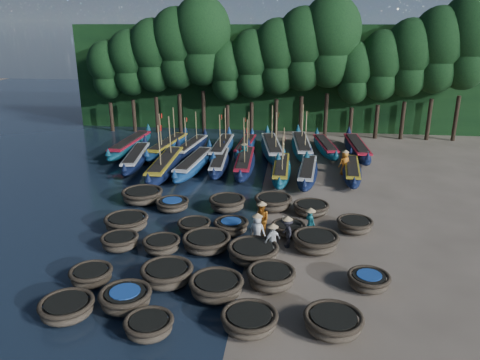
# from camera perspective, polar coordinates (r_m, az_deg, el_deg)

# --- Properties ---
(ground) EXTENTS (120.00, 120.00, 0.00)m
(ground) POSITION_cam_1_polar(r_m,az_deg,el_deg) (25.72, 1.85, -4.86)
(ground) COLOR gray
(ground) RESTS_ON ground
(foliage_wall) EXTENTS (40.00, 3.00, 10.00)m
(foliage_wall) POSITION_cam_1_polar(r_m,az_deg,el_deg) (47.31, 4.60, 12.32)
(foliage_wall) COLOR black
(foliage_wall) RESTS_ON ground
(coracle_0) EXTENTS (2.23, 2.23, 0.71)m
(coracle_0) POSITION_cam_1_polar(r_m,az_deg,el_deg) (18.79, -20.36, -14.42)
(coracle_0) COLOR brown
(coracle_0) RESTS_ON ground
(coracle_1) EXTENTS (2.36, 2.36, 0.78)m
(coracle_1) POSITION_cam_1_polar(r_m,az_deg,el_deg) (18.62, -13.77, -13.86)
(coracle_1) COLOR brown
(coracle_1) RESTS_ON ground
(coracle_2) EXTENTS (1.85, 1.85, 0.67)m
(coracle_2) POSITION_cam_1_polar(r_m,az_deg,el_deg) (17.15, -11.04, -17.06)
(coracle_2) COLOR brown
(coracle_2) RESTS_ON ground
(coracle_3) EXTENTS (2.05, 2.05, 0.69)m
(coracle_3) POSITION_cam_1_polar(r_m,az_deg,el_deg) (17.10, 1.15, -16.73)
(coracle_3) COLOR brown
(coracle_3) RESTS_ON ground
(coracle_4) EXTENTS (2.36, 2.36, 0.71)m
(coracle_4) POSITION_cam_1_polar(r_m,az_deg,el_deg) (17.31, 11.30, -16.63)
(coracle_4) COLOR brown
(coracle_4) RESTS_ON ground
(coracle_5) EXTENTS (2.16, 2.16, 0.70)m
(coracle_5) POSITION_cam_1_polar(r_m,az_deg,el_deg) (20.58, -17.68, -11.02)
(coracle_5) COLOR brown
(coracle_5) RESTS_ON ground
(coracle_6) EXTENTS (2.58, 2.58, 0.83)m
(coracle_6) POSITION_cam_1_polar(r_m,az_deg,el_deg) (19.81, -8.88, -11.28)
(coracle_6) COLOR brown
(coracle_6) RESTS_ON ground
(coracle_7) EXTENTS (2.36, 2.36, 0.81)m
(coracle_7) POSITION_cam_1_polar(r_m,az_deg,el_deg) (18.82, -2.90, -12.86)
(coracle_7) COLOR brown
(coracle_7) RESTS_ON ground
(coracle_8) EXTENTS (2.46, 2.46, 0.81)m
(coracle_8) POSITION_cam_1_polar(r_m,az_deg,el_deg) (19.45, 3.80, -11.73)
(coracle_8) COLOR brown
(coracle_8) RESTS_ON ground
(coracle_9) EXTENTS (2.06, 2.06, 0.65)m
(coracle_9) POSITION_cam_1_polar(r_m,az_deg,el_deg) (20.04, 15.42, -11.73)
(coracle_9) COLOR brown
(coracle_9) RESTS_ON ground
(coracle_10) EXTENTS (2.16, 2.16, 0.71)m
(coracle_10) POSITION_cam_1_polar(r_m,az_deg,el_deg) (23.08, -14.44, -7.28)
(coracle_10) COLOR brown
(coracle_10) RESTS_ON ground
(coracle_11) EXTENTS (2.07, 2.07, 0.71)m
(coracle_11) POSITION_cam_1_polar(r_m,az_deg,el_deg) (22.38, -9.53, -7.79)
(coracle_11) COLOR brown
(coracle_11) RESTS_ON ground
(coracle_12) EXTENTS (2.57, 2.57, 0.75)m
(coracle_12) POSITION_cam_1_polar(r_m,az_deg,el_deg) (22.32, -4.10, -7.58)
(coracle_12) COLOR brown
(coracle_12) RESTS_ON ground
(coracle_13) EXTENTS (2.79, 2.79, 0.82)m
(coracle_13) POSITION_cam_1_polar(r_m,az_deg,el_deg) (21.28, 1.62, -8.81)
(coracle_13) COLOR brown
(coracle_13) RESTS_ON ground
(coracle_14) EXTENTS (2.52, 2.52, 0.84)m
(coracle_14) POSITION_cam_1_polar(r_m,az_deg,el_deg) (22.48, 9.20, -7.43)
(coracle_14) COLOR brown
(coracle_14) RESTS_ON ground
(coracle_15) EXTENTS (2.74, 2.74, 0.79)m
(coracle_15) POSITION_cam_1_polar(r_m,az_deg,el_deg) (24.97, -13.67, -5.05)
(coracle_15) COLOR brown
(coracle_15) RESTS_ON ground
(coracle_16) EXTENTS (2.12, 2.12, 0.64)m
(coracle_16) POSITION_cam_1_polar(r_m,az_deg,el_deg) (24.20, -5.60, -5.60)
(coracle_16) COLOR brown
(coracle_16) RESTS_ON ground
(coracle_17) EXTENTS (2.11, 2.11, 0.72)m
(coracle_17) POSITION_cam_1_polar(r_m,az_deg,el_deg) (23.92, -1.09, -5.65)
(coracle_17) COLOR brown
(coracle_17) RESTS_ON ground
(coracle_18) EXTENTS (2.09, 2.09, 0.63)m
(coracle_18) POSITION_cam_1_polar(r_m,az_deg,el_deg) (23.95, 5.93, -5.88)
(coracle_18) COLOR brown
(coracle_18) RESTS_ON ground
(coracle_19) EXTENTS (2.24, 2.24, 0.68)m
(coracle_19) POSITION_cam_1_polar(r_m,az_deg,el_deg) (24.85, 13.80, -5.33)
(coracle_19) COLOR brown
(coracle_19) RESTS_ON ground
(coracle_20) EXTENTS (2.97, 2.97, 0.81)m
(coracle_20) POSITION_cam_1_polar(r_m,az_deg,el_deg) (28.47, -11.82, -1.87)
(coracle_20) COLOR brown
(coracle_20) RESTS_ON ground
(coracle_21) EXTENTS (2.08, 2.08, 0.65)m
(coracle_21) POSITION_cam_1_polar(r_m,az_deg,el_deg) (27.06, -8.24, -2.96)
(coracle_21) COLOR brown
(coracle_21) RESTS_ON ground
(coracle_22) EXTENTS (2.19, 2.19, 0.82)m
(coracle_22) POSITION_cam_1_polar(r_m,az_deg,el_deg) (26.69, -1.58, -2.86)
(coracle_22) COLOR brown
(coracle_22) RESTS_ON ground
(coracle_23) EXTENTS (2.57, 2.57, 0.81)m
(coracle_23) POSITION_cam_1_polar(r_m,az_deg,el_deg) (26.94, 4.07, -2.70)
(coracle_23) COLOR brown
(coracle_23) RESTS_ON ground
(coracle_24) EXTENTS (2.18, 2.18, 0.67)m
(coracle_24) POSITION_cam_1_polar(r_m,az_deg,el_deg) (26.53, 8.66, -3.42)
(coracle_24) COLOR brown
(coracle_24) RESTS_ON ground
(long_boat_1) EXTENTS (2.53, 8.17, 1.45)m
(long_boat_1) POSITION_cam_1_polar(r_m,az_deg,el_deg) (35.97, -12.56, 2.61)
(long_boat_1) COLOR #0E1336
(long_boat_1) RESTS_ON ground
(long_boat_2) EXTENTS (1.91, 9.18, 3.90)m
(long_boat_2) POSITION_cam_1_polar(r_m,az_deg,el_deg) (33.51, -9.10, 1.75)
(long_boat_2) COLOR #0E1336
(long_boat_2) RESTS_ON ground
(long_boat_3) EXTENTS (2.26, 8.36, 1.48)m
(long_boat_3) POSITION_cam_1_polar(r_m,az_deg,el_deg) (33.84, -5.62, 1.97)
(long_boat_3) COLOR navy
(long_boat_3) RESTS_ON ground
(long_boat_4) EXTENTS (1.75, 7.48, 1.32)m
(long_boat_4) POSITION_cam_1_polar(r_m,az_deg,el_deg) (34.22, -2.53, 2.13)
(long_boat_4) COLOR #0E1336
(long_boat_4) RESTS_ON ground
(long_boat_5) EXTENTS (1.74, 8.28, 3.52)m
(long_boat_5) POSITION_cam_1_polar(r_m,az_deg,el_deg) (33.89, 0.57, 2.08)
(long_boat_5) COLOR #0E1336
(long_boat_5) RESTS_ON ground
(long_boat_6) EXTENTS (1.37, 7.72, 3.28)m
(long_boat_6) POSITION_cam_1_polar(r_m,az_deg,el_deg) (32.58, 5.05, 1.24)
(long_boat_6) COLOR navy
(long_boat_6) RESTS_ON ground
(long_boat_7) EXTENTS (1.89, 7.69, 1.36)m
(long_boat_7) POSITION_cam_1_polar(r_m,az_deg,el_deg) (32.34, 8.24, 0.97)
(long_boat_7) COLOR #0E1336
(long_boat_7) RESTS_ON ground
(long_boat_8) EXTENTS (1.77, 7.31, 1.29)m
(long_boat_8) POSITION_cam_1_polar(r_m,az_deg,el_deg) (33.28, 13.48, 1.11)
(long_boat_8) COLOR #0E1336
(long_boat_8) RESTS_ON ground
(long_boat_9) EXTENTS (1.95, 8.89, 1.57)m
(long_boat_9) POSITION_cam_1_polar(r_m,az_deg,el_deg) (39.70, -13.19, 4.15)
(long_boat_9) COLOR navy
(long_boat_9) RESTS_ON ground
(long_boat_10) EXTENTS (2.52, 8.35, 3.58)m
(long_boat_10) POSITION_cam_1_polar(r_m,az_deg,el_deg) (38.86, -8.76, 4.07)
(long_boat_10) COLOR navy
(long_boat_10) RESTS_ON ground
(long_boat_11) EXTENTS (2.27, 7.65, 3.27)m
(long_boat_11) POSITION_cam_1_polar(r_m,az_deg,el_deg) (38.48, -5.98, 3.97)
(long_boat_11) COLOR #0E1336
(long_boat_11) RESTS_ON ground
(long_boat_12) EXTENTS (1.50, 8.52, 3.62)m
(long_boat_12) POSITION_cam_1_polar(r_m,az_deg,el_deg) (37.87, -2.20, 3.90)
(long_boat_12) COLOR navy
(long_boat_12) RESTS_ON ground
(long_boat_13) EXTENTS (1.71, 7.54, 3.21)m
(long_boat_13) POSITION_cam_1_polar(r_m,az_deg,el_deg) (38.58, 0.68, 4.09)
(long_boat_13) COLOR navy
(long_boat_13) RESTS_ON ground
(long_boat_14) EXTENTS (2.96, 8.98, 3.86)m
(long_boat_14) POSITION_cam_1_polar(r_m,az_deg,el_deg) (37.73, 3.91, 3.87)
(long_boat_14) COLOR navy
(long_boat_14) RESTS_ON ground
(long_boat_15) EXTENTS (2.29, 9.06, 3.86)m
(long_boat_15) POSITION_cam_1_polar(r_m,az_deg,el_deg) (38.46, 7.53, 4.04)
(long_boat_15) COLOR navy
(long_boat_15) RESTS_ON ground
(long_boat_16) EXTENTS (2.53, 7.57, 1.35)m
(long_boat_16) POSITION_cam_1_polar(r_m,az_deg,el_deg) (39.08, 10.36, 3.98)
(long_boat_16) COLOR navy
(long_boat_16) RESTS_ON ground
(long_boat_17) EXTENTS (2.11, 8.77, 1.55)m
(long_boat_17) POSITION_cam_1_polar(r_m,az_deg,el_deg) (38.83, 14.05, 3.74)
(long_boat_17) COLOR #0E1336
(long_boat_17) RESTS_ON ground
(fisherman_0) EXTENTS (0.90, 0.72, 1.80)m
(fisherman_0) POSITION_cam_1_polar(r_m,az_deg,el_deg) (22.55, 2.12, -6.02)
(fisherman_0) COLOR silver
(fisherman_0) RESTS_ON ground
(fisherman_1) EXTENTS (0.67, 0.66, 1.76)m
(fisherman_1) POSITION_cam_1_polar(r_m,az_deg,el_deg) (23.47, 8.55, -5.11)
(fisherman_1) COLOR #1B6D72
(fisherman_1) RESTS_ON ground
(fisherman_2) EXTENTS (1.03, 1.07, 1.93)m
(fisherman_2) POSITION_cam_1_polar(r_m,az_deg,el_deg) (23.63, 2.65, -4.68)
(fisherman_2) COLOR #C56B1A
(fisherman_2) RESTS_ON ground
(fisherman_3) EXTENTS (0.85, 1.11, 1.71)m
(fisherman_3) POSITION_cam_1_polar(r_m,az_deg,el_deg) (22.53, 5.74, -6.30)
(fisherman_3) COLOR black
(fisherman_3) RESTS_ON ground
(fisherman_4) EXTENTS (0.90, 0.90, 1.73)m
(fisherman_4) POSITION_cam_1_polar(r_m,az_deg,el_deg) (21.65, 3.99, -7.22)
(fisherman_4) COLOR silver
(fisherman_4) RESTS_ON ground
(fisherman_5) EXTENTS (1.52, 1.22, 1.82)m
(fisherman_5) POSITION_cam_1_polar(r_m,az_deg,el_deg) (35.24, 0.50, 3.23)
(fisherman_5) COLOR #1B6D72
(fisherman_5) RESTS_ON ground
(fisherman_6) EXTENTS (0.99, 0.85, 1.91)m
(fisherman_6) POSITION_cam_1_polar(r_m,az_deg,el_deg) (33.70, 12.65, 2.14)
(fisherman_6) COLOR #C56B1A
(fisherman_6) RESTS_ON ground
(tree_0) EXTENTS (3.68, 3.68, 8.68)m
(tree_0) POSITION_cam_1_polar(r_m,az_deg,el_deg) (47.27, -15.87, 12.87)
(tree_0) COLOR black
(tree_0) RESTS_ON ground
(tree_1) EXTENTS (4.09, 4.09, 9.65)m
(tree_1) POSITION_cam_1_polar(r_m,az_deg,el_deg) (46.38, -13.24, 13.81)
(tree_1) COLOR black
(tree_1) RESTS_ON ground
(tree_2) EXTENTS (4.51, 4.51, 10.63)m
(tree_2) POSITION_cam_1_polar(r_m,az_deg,el_deg) (45.60, -10.50, 14.77)
(tree_2) COLOR black
(tree_2) RESTS_ON ground
(tree_3) EXTENTS (4.92, 4.92, 11.60)m
(tree_3) POSITION_cam_1_polar(r_m,az_deg,el_deg) (44.93, -7.64, 15.71)
(tree_3) COLOR black
(tree_3) RESTS_ON ground
(tree_4) EXTENTS (5.34, 5.34, 12.58)m
(tree_4) POSITION_cam_1_polar(r_m,az_deg,el_deg) (44.38, -4.68, 16.65)
(tree_4) COLOR black
(tree_4) RESTS_ON ground
(tree_5) EXTENTS (3.68, 3.68, 8.68)m
(tree_5) POSITION_cam_1_polar(r_m,az_deg,el_deg) (44.17, -1.58, 13.18)
(tree_5) COLOR black
(tree_5) RESTS_ON ground
(tree_6) EXTENTS (4.09, 4.09, 9.65)m
(tree_6) POSITION_cam_1_polar(r_m,az_deg,el_deg) (43.82, 1.48, 14.02)
(tree_6) COLOR black
(tree_6) RESTS_ON ground
(tree_7) EXTENTS (4.51, 4.51, 10.63)m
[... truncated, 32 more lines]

